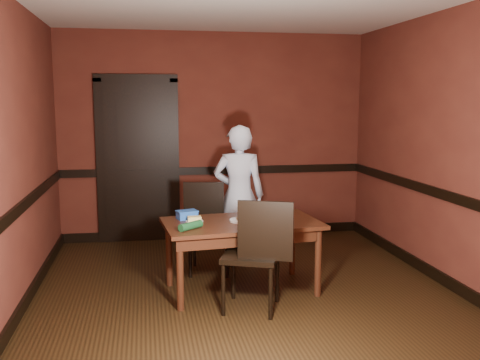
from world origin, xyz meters
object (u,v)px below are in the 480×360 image
object	(u,v)px
chair_far	(210,229)
person	(239,195)
cheese_saucer	(194,220)
sandwich_plate	(243,219)
sauce_jar	(266,218)
chair_near	(251,254)
food_tub	(187,215)
dining_table	(241,256)

from	to	relation	value
chair_far	person	xyz separation A→B (m)	(0.36, 0.27, 0.31)
chair_far	person	distance (m)	0.55
chair_far	cheese_saucer	distance (m)	0.64
sandwich_plate	sauce_jar	world-z (taller)	sauce_jar
chair_near	food_tub	xyz separation A→B (m)	(-0.50, 0.66, 0.23)
dining_table	sauce_jar	distance (m)	0.45
sandwich_plate	food_tub	size ratio (longest dim) A/B	1.13
sandwich_plate	cheese_saucer	distance (m)	0.46
dining_table	food_tub	distance (m)	0.66
dining_table	sandwich_plate	world-z (taller)	sandwich_plate
person	sandwich_plate	xyz separation A→B (m)	(-0.12, -0.89, -0.08)
cheese_saucer	food_tub	distance (m)	0.15
sauce_jar	cheese_saucer	distance (m)	0.68
sauce_jar	food_tub	bearing A→B (deg)	158.22
dining_table	sauce_jar	world-z (taller)	sauce_jar
chair_far	sandwich_plate	bearing A→B (deg)	-56.33
chair_far	cheese_saucer	xyz separation A→B (m)	(-0.21, -0.56, 0.23)
sauce_jar	dining_table	bearing A→B (deg)	158.00
dining_table	person	bearing A→B (deg)	75.98
chair_near	food_tub	distance (m)	0.86
person	cheese_saucer	distance (m)	1.01
chair_far	sauce_jar	xyz separation A→B (m)	(0.44, -0.71, 0.25)
food_tub	cheese_saucer	bearing A→B (deg)	-82.93
dining_table	food_tub	bearing A→B (deg)	152.75
cheese_saucer	dining_table	bearing A→B (deg)	-7.78
person	cheese_saucer	bearing A→B (deg)	67.43
cheese_saucer	sauce_jar	bearing A→B (deg)	-12.66
chair_far	sandwich_plate	distance (m)	0.70
chair_far	sandwich_plate	world-z (taller)	chair_far
chair_far	chair_near	size ratio (longest dim) A/B	0.95
dining_table	person	xyz separation A→B (m)	(0.13, 0.89, 0.44)
cheese_saucer	person	bearing A→B (deg)	55.37
cheese_saucer	sandwich_plate	bearing A→B (deg)	-7.16
dining_table	chair_far	bearing A→B (deg)	104.65
chair_far	chair_near	xyz separation A→B (m)	(0.23, -1.08, 0.03)
chair_far	food_tub	xyz separation A→B (m)	(-0.27, -0.42, 0.25)
food_tub	person	bearing A→B (deg)	31.53
sandwich_plate	sauce_jar	bearing A→B (deg)	-24.18
cheese_saucer	food_tub	xyz separation A→B (m)	(-0.06, 0.14, 0.02)
chair_near	cheese_saucer	size ratio (longest dim) A/B	5.99
chair_far	dining_table	bearing A→B (deg)	-57.66
dining_table	food_tub	world-z (taller)	food_tub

